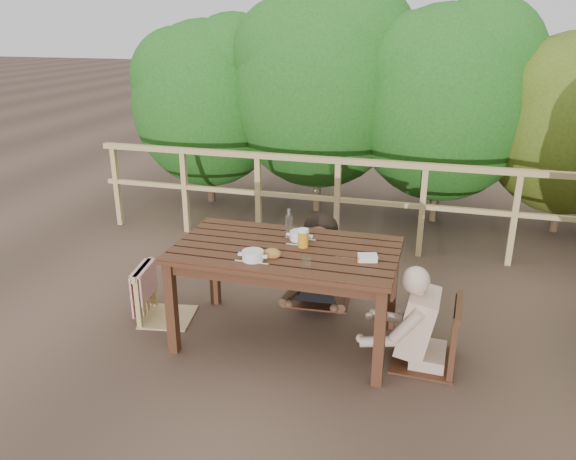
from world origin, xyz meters
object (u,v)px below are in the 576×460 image
(chair_far, at_px, (323,247))
(bread_roll, at_px, (272,254))
(butter_tub, at_px, (368,259))
(table, at_px, (286,295))
(bottle, at_px, (289,224))
(chair_left, at_px, (165,271))
(diner_right, at_px, (435,287))
(soup_far, at_px, (299,236))
(beer_glass, at_px, (303,239))
(soup_near, at_px, (253,256))
(tumbler, at_px, (306,263))
(woman, at_px, (324,230))
(chair_right, at_px, (429,303))

(chair_far, distance_m, bread_roll, 1.00)
(butter_tub, bearing_deg, bread_roll, 174.64)
(table, distance_m, bottle, 0.54)
(butter_tub, bearing_deg, chair_far, 106.19)
(chair_left, bearing_deg, diner_right, -101.81)
(chair_far, xyz_separation_m, soup_far, (-0.06, -0.57, 0.30))
(beer_glass, distance_m, butter_tub, 0.52)
(table, relative_size, beer_glass, 10.67)
(table, height_order, diner_right, diner_right)
(chair_far, height_order, bottle, chair_far)
(soup_near, relative_size, tumbler, 3.17)
(table, relative_size, diner_right, 1.35)
(chair_far, xyz_separation_m, beer_glass, (-0.00, -0.70, 0.34))
(soup_far, bearing_deg, woman, 83.83)
(bottle, bearing_deg, beer_glass, -45.43)
(table, xyz_separation_m, chair_right, (1.06, -0.03, 0.10))
(butter_tub, bearing_deg, chair_left, 160.53)
(table, xyz_separation_m, diner_right, (1.09, -0.03, 0.23))
(woman, distance_m, soup_far, 0.61)
(chair_left, bearing_deg, soup_far, -93.29)
(chair_right, bearing_deg, beer_glass, -91.87)
(woman, relative_size, bread_roll, 10.11)
(woman, relative_size, beer_glass, 8.45)
(chair_left, xyz_separation_m, beer_glass, (1.17, -0.00, 0.41))
(bottle, bearing_deg, table, -79.86)
(table, xyz_separation_m, woman, (0.12, 0.76, 0.27))
(woman, height_order, soup_near, woman)
(diner_right, height_order, bread_roll, diner_right)
(soup_far, relative_size, beer_glass, 1.61)
(tumbler, xyz_separation_m, butter_tub, (0.39, 0.22, -0.01))
(chair_left, bearing_deg, butter_tub, -104.28)
(chair_right, bearing_deg, woman, -127.56)
(chair_left, height_order, beer_glass, beer_glass)
(chair_left, distance_m, bread_roll, 1.10)
(table, bearing_deg, bottle, 100.14)
(woman, bearing_deg, diner_right, 137.06)
(chair_far, bearing_deg, bottle, -109.95)
(diner_right, bearing_deg, chair_left, 90.33)
(chair_far, distance_m, tumbler, 1.09)
(chair_right, xyz_separation_m, bread_roll, (-1.11, -0.17, 0.33))
(bread_roll, distance_m, bottle, 0.40)
(chair_right, relative_size, tumbler, 11.89)
(chair_left, height_order, bread_roll, chair_left)
(woman, relative_size, soup_far, 5.25)
(chair_left, bearing_deg, chair_right, -101.84)
(chair_left, relative_size, woman, 0.66)
(chair_far, bearing_deg, woman, 86.04)
(woman, bearing_deg, chair_left, 27.35)
(woman, xyz_separation_m, bread_roll, (-0.17, -0.96, 0.15))
(chair_right, xyz_separation_m, soup_far, (-1.01, 0.20, 0.33))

